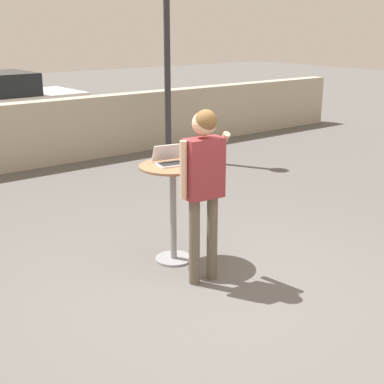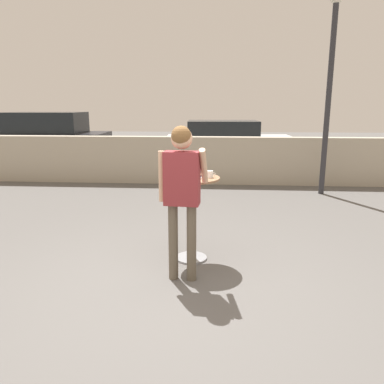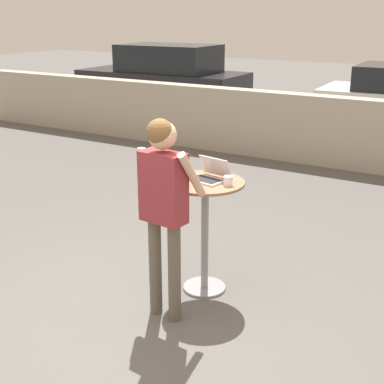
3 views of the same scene
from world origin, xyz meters
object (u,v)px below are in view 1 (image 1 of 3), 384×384
at_px(laptop, 170,160).
at_px(street_lamp, 167,9).
at_px(coffee_mug, 191,158).
at_px(standing_person, 204,174).
at_px(cafe_table, 173,195).

xyz_separation_m(laptop, street_lamp, (2.69, 3.88, 1.65)).
distance_m(laptop, coffee_mug, 0.23).
bearing_deg(standing_person, coffee_mug, 63.65).
distance_m(cafe_table, laptop, 0.39).
relative_size(laptop, street_lamp, 0.09).
xyz_separation_m(cafe_table, laptop, (0.01, 0.05, 0.38)).
bearing_deg(cafe_table, standing_person, -95.57).
relative_size(cafe_table, street_lamp, 0.25).
bearing_deg(coffee_mug, street_lamp, 58.03).
height_order(coffee_mug, street_lamp, street_lamp).
bearing_deg(coffee_mug, cafe_table, 178.83).
bearing_deg(cafe_table, laptop, 79.91).
height_order(cafe_table, standing_person, standing_person).
distance_m(laptop, street_lamp, 5.00).
bearing_deg(coffee_mug, laptop, 165.40).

